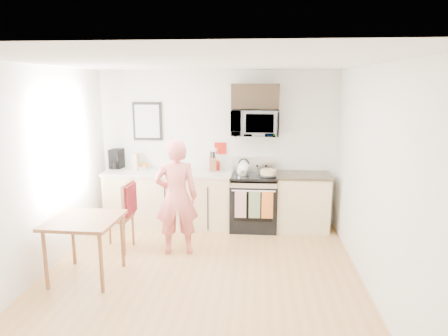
# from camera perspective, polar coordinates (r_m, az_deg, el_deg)

# --- Properties ---
(floor) EXTENTS (4.60, 4.60, 0.00)m
(floor) POSITION_cam_1_polar(r_m,az_deg,el_deg) (5.05, -3.60, -16.14)
(floor) COLOR #B07944
(floor) RESTS_ON ground
(back_wall) EXTENTS (4.00, 0.04, 2.60)m
(back_wall) POSITION_cam_1_polar(r_m,az_deg,el_deg) (6.83, -0.93, 2.87)
(back_wall) COLOR white
(back_wall) RESTS_ON floor
(front_wall) EXTENTS (4.00, 0.04, 2.60)m
(front_wall) POSITION_cam_1_polar(r_m,az_deg,el_deg) (2.46, -12.07, -14.31)
(front_wall) COLOR white
(front_wall) RESTS_ON floor
(left_wall) EXTENTS (0.04, 4.60, 2.60)m
(left_wall) POSITION_cam_1_polar(r_m,az_deg,el_deg) (5.27, -25.86, -1.07)
(left_wall) COLOR white
(left_wall) RESTS_ON floor
(right_wall) EXTENTS (0.04, 4.60, 2.60)m
(right_wall) POSITION_cam_1_polar(r_m,az_deg,el_deg) (4.73, 20.95, -2.04)
(right_wall) COLOR white
(right_wall) RESTS_ON floor
(ceiling) EXTENTS (4.00, 4.60, 0.04)m
(ceiling) POSITION_cam_1_polar(r_m,az_deg,el_deg) (4.46, -4.05, 14.77)
(ceiling) COLOR white
(ceiling) RESTS_ON back_wall
(window) EXTENTS (0.06, 1.40, 1.50)m
(window) POSITION_cam_1_polar(r_m,az_deg,el_deg) (5.90, -21.87, 3.02)
(window) COLOR silver
(window) RESTS_ON left_wall
(cabinet_left) EXTENTS (2.10, 0.60, 0.90)m
(cabinet_left) POSITION_cam_1_polar(r_m,az_deg,el_deg) (6.85, -7.85, -4.50)
(cabinet_left) COLOR beige
(cabinet_left) RESTS_ON floor
(countertop_left) EXTENTS (2.14, 0.64, 0.04)m
(countertop_left) POSITION_cam_1_polar(r_m,az_deg,el_deg) (6.74, -7.96, -0.66)
(countertop_left) COLOR beige
(countertop_left) RESTS_ON cabinet_left
(cabinet_right) EXTENTS (0.84, 0.60, 0.90)m
(cabinet_right) POSITION_cam_1_polar(r_m,az_deg,el_deg) (6.73, 11.08, -4.91)
(cabinet_right) COLOR beige
(cabinet_right) RESTS_ON floor
(countertop_right) EXTENTS (0.88, 0.64, 0.04)m
(countertop_right) POSITION_cam_1_polar(r_m,az_deg,el_deg) (6.61, 11.24, -1.01)
(countertop_right) COLOR black
(countertop_right) RESTS_ON cabinet_right
(range) EXTENTS (0.76, 0.70, 1.16)m
(range) POSITION_cam_1_polar(r_m,az_deg,el_deg) (6.67, 4.23, -4.99)
(range) COLOR black
(range) RESTS_ON floor
(microwave) EXTENTS (0.76, 0.51, 0.42)m
(microwave) POSITION_cam_1_polar(r_m,az_deg,el_deg) (6.52, 4.42, 6.48)
(microwave) COLOR silver
(microwave) RESTS_ON back_wall
(upper_cabinet) EXTENTS (0.76, 0.35, 0.40)m
(upper_cabinet) POSITION_cam_1_polar(r_m,az_deg,el_deg) (6.53, 4.48, 10.19)
(upper_cabinet) COLOR black
(upper_cabinet) RESTS_ON back_wall
(wall_art) EXTENTS (0.50, 0.04, 0.65)m
(wall_art) POSITION_cam_1_polar(r_m,az_deg,el_deg) (6.97, -10.89, 6.58)
(wall_art) COLOR black
(wall_art) RESTS_ON back_wall
(wall_trivet) EXTENTS (0.20, 0.02, 0.20)m
(wall_trivet) POSITION_cam_1_polar(r_m,az_deg,el_deg) (6.81, -0.52, 2.85)
(wall_trivet) COLOR #A3180D
(wall_trivet) RESTS_ON back_wall
(person) EXTENTS (0.67, 0.51, 1.65)m
(person) POSITION_cam_1_polar(r_m,az_deg,el_deg) (5.63, -6.82, -4.16)
(person) COLOR #BD3439
(person) RESTS_ON floor
(dining_table) EXTENTS (0.82, 0.82, 0.77)m
(dining_table) POSITION_cam_1_polar(r_m,az_deg,el_deg) (5.21, -19.34, -7.77)
(dining_table) COLOR brown
(dining_table) RESTS_ON floor
(chair) EXTENTS (0.49, 0.44, 1.01)m
(chair) POSITION_cam_1_polar(r_m,az_deg,el_deg) (5.90, -14.00, -5.43)
(chair) COLOR brown
(chair) RESTS_ON floor
(knife_block) EXTENTS (0.13, 0.16, 0.23)m
(knife_block) POSITION_cam_1_polar(r_m,az_deg,el_deg) (6.68, -1.62, 0.51)
(knife_block) COLOR brown
(knife_block) RESTS_ON countertop_left
(utensil_crock) EXTENTS (0.12, 0.12, 0.37)m
(utensil_crock) POSITION_cam_1_polar(r_m,az_deg,el_deg) (6.78, -1.14, 0.99)
(utensil_crock) COLOR #A3180D
(utensil_crock) RESTS_ON countertop_left
(fruit_bowl) EXTENTS (0.25, 0.25, 0.09)m
(fruit_bowl) POSITION_cam_1_polar(r_m,az_deg,el_deg) (7.00, -11.45, 0.17)
(fruit_bowl) COLOR white
(fruit_bowl) RESTS_ON countertop_left
(milk_carton) EXTENTS (0.13, 0.13, 0.27)m
(milk_carton) POSITION_cam_1_polar(r_m,az_deg,el_deg) (6.98, -12.46, 0.94)
(milk_carton) COLOR tan
(milk_carton) RESTS_ON countertop_left
(coffee_maker) EXTENTS (0.23, 0.30, 0.33)m
(coffee_maker) POSITION_cam_1_polar(r_m,az_deg,el_deg) (7.15, -15.11, 1.22)
(coffee_maker) COLOR black
(coffee_maker) RESTS_ON countertop_left
(bread_bag) EXTENTS (0.34, 0.19, 0.12)m
(bread_bag) POSITION_cam_1_polar(r_m,az_deg,el_deg) (6.47, -6.99, -0.43)
(bread_bag) COLOR tan
(bread_bag) RESTS_ON countertop_left
(cake) EXTENTS (0.30, 0.30, 0.10)m
(cake) POSITION_cam_1_polar(r_m,az_deg,el_deg) (6.45, 6.34, -0.69)
(cake) COLOR black
(cake) RESTS_ON range
(kettle) EXTENTS (0.20, 0.20, 0.25)m
(kettle) POSITION_cam_1_polar(r_m,az_deg,el_deg) (6.61, 2.83, 0.17)
(kettle) COLOR white
(kettle) RESTS_ON range
(pot) EXTENTS (0.19, 0.33, 0.10)m
(pot) POSITION_cam_1_polar(r_m,az_deg,el_deg) (6.46, 2.63, -0.61)
(pot) COLOR silver
(pot) RESTS_ON range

